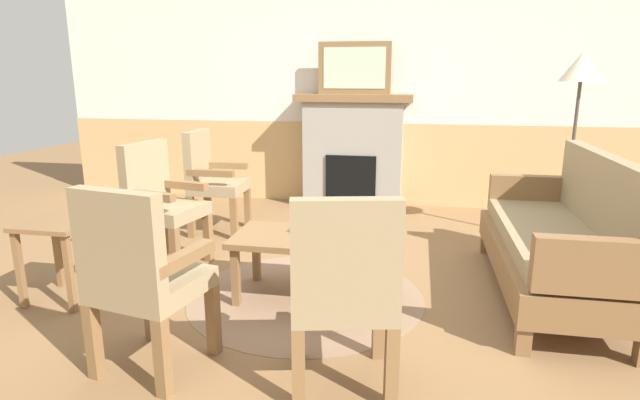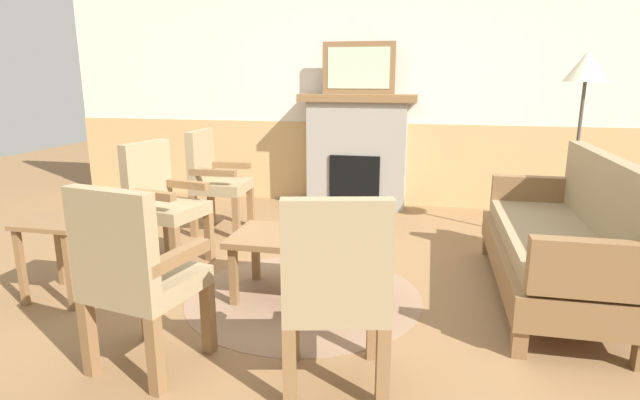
{
  "view_description": "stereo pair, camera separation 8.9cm",
  "coord_description": "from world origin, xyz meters",
  "px_view_note": "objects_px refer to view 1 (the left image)",
  "views": [
    {
      "loc": [
        0.72,
        -3.38,
        1.48
      ],
      "look_at": [
        0.0,
        0.35,
        0.55
      ],
      "focal_mm": 28.64,
      "sensor_mm": 36.0,
      "label": 1
    },
    {
      "loc": [
        0.8,
        -3.36,
        1.48
      ],
      "look_at": [
        0.0,
        0.35,
        0.55
      ],
      "focal_mm": 28.64,
      "sensor_mm": 36.0,
      "label": 2
    }
  ],
  "objects_px": {
    "framed_picture": "(354,68)",
    "armchair_front_center": "(141,273)",
    "book_on_table": "(306,230)",
    "armchair_front_left": "(344,285)",
    "side_table": "(60,238)",
    "fireplace": "(353,150)",
    "couch": "(558,241)",
    "floor_lamp_by_couch": "(581,79)",
    "armchair_near_fireplace": "(211,177)",
    "armchair_by_window_left": "(160,199)",
    "coffee_table": "(305,243)"
  },
  "relations": [
    {
      "from": "armchair_front_left",
      "to": "armchair_by_window_left",
      "type": "bearing_deg",
      "value": 139.89
    },
    {
      "from": "coffee_table",
      "to": "armchair_by_window_left",
      "type": "bearing_deg",
      "value": 162.82
    },
    {
      "from": "couch",
      "to": "armchair_near_fireplace",
      "type": "xyz_separation_m",
      "value": [
        -2.87,
        0.96,
        0.14
      ]
    },
    {
      "from": "armchair_near_fireplace",
      "to": "armchair_by_window_left",
      "type": "xyz_separation_m",
      "value": [
        -0.04,
        -0.92,
        0.0
      ]
    },
    {
      "from": "book_on_table",
      "to": "framed_picture",
      "type": "bearing_deg",
      "value": 89.79
    },
    {
      "from": "armchair_by_window_left",
      "to": "fireplace",
      "type": "bearing_deg",
      "value": 60.25
    },
    {
      "from": "armchair_front_center",
      "to": "fireplace",
      "type": "bearing_deg",
      "value": 80.75
    },
    {
      "from": "book_on_table",
      "to": "armchair_front_left",
      "type": "bearing_deg",
      "value": -68.86
    },
    {
      "from": "fireplace",
      "to": "armchair_front_left",
      "type": "xyz_separation_m",
      "value": [
        0.41,
        -3.56,
        -0.11
      ]
    },
    {
      "from": "framed_picture",
      "to": "armchair_front_center",
      "type": "distance_m",
      "value": 3.79
    },
    {
      "from": "armchair_front_left",
      "to": "side_table",
      "type": "height_order",
      "value": "armchair_front_left"
    },
    {
      "from": "armchair_by_window_left",
      "to": "floor_lamp_by_couch",
      "type": "xyz_separation_m",
      "value": [
        3.28,
        1.19,
        0.91
      ]
    },
    {
      "from": "coffee_table",
      "to": "book_on_table",
      "type": "distance_m",
      "value": 0.11
    },
    {
      "from": "framed_picture",
      "to": "armchair_front_left",
      "type": "distance_m",
      "value": 3.73
    },
    {
      "from": "side_table",
      "to": "armchair_front_left",
      "type": "bearing_deg",
      "value": -18.55
    },
    {
      "from": "armchair_front_left",
      "to": "armchair_front_center",
      "type": "height_order",
      "value": "same"
    },
    {
      "from": "coffee_table",
      "to": "armchair_front_center",
      "type": "height_order",
      "value": "armchair_front_center"
    },
    {
      "from": "armchair_near_fireplace",
      "to": "armchair_by_window_left",
      "type": "distance_m",
      "value": 0.92
    },
    {
      "from": "floor_lamp_by_couch",
      "to": "couch",
      "type": "bearing_deg",
      "value": -106.5
    },
    {
      "from": "coffee_table",
      "to": "armchair_near_fireplace",
      "type": "relative_size",
      "value": 0.98
    },
    {
      "from": "couch",
      "to": "armchair_front_left",
      "type": "xyz_separation_m",
      "value": [
        -1.27,
        -1.35,
        0.14
      ]
    },
    {
      "from": "couch",
      "to": "book_on_table",
      "type": "height_order",
      "value": "couch"
    },
    {
      "from": "armchair_front_center",
      "to": "side_table",
      "type": "relative_size",
      "value": 1.78
    },
    {
      "from": "framed_picture",
      "to": "floor_lamp_by_couch",
      "type": "distance_m",
      "value": 2.27
    },
    {
      "from": "couch",
      "to": "book_on_table",
      "type": "xyz_separation_m",
      "value": [
        -1.69,
        -0.26,
        0.06
      ]
    },
    {
      "from": "armchair_by_window_left",
      "to": "side_table",
      "type": "relative_size",
      "value": 1.78
    },
    {
      "from": "couch",
      "to": "armchair_by_window_left",
      "type": "height_order",
      "value": "same"
    },
    {
      "from": "book_on_table",
      "to": "side_table",
      "type": "relative_size",
      "value": 0.34
    },
    {
      "from": "coffee_table",
      "to": "armchair_by_window_left",
      "type": "xyz_separation_m",
      "value": [
        -1.25,
        0.39,
        0.15
      ]
    },
    {
      "from": "framed_picture",
      "to": "book_on_table",
      "type": "relative_size",
      "value": 4.3
    },
    {
      "from": "armchair_near_fireplace",
      "to": "fireplace",
      "type": "bearing_deg",
      "value": 46.22
    },
    {
      "from": "armchair_near_fireplace",
      "to": "armchair_front_center",
      "type": "bearing_deg",
      "value": -75.45
    },
    {
      "from": "armchair_front_center",
      "to": "armchair_by_window_left",
      "type": "bearing_deg",
      "value": 114.55
    },
    {
      "from": "framed_picture",
      "to": "armchair_front_left",
      "type": "bearing_deg",
      "value": -83.42
    },
    {
      "from": "couch",
      "to": "side_table",
      "type": "distance_m",
      "value": 3.33
    },
    {
      "from": "floor_lamp_by_couch",
      "to": "side_table",
      "type": "bearing_deg",
      "value": -152.21
    },
    {
      "from": "book_on_table",
      "to": "armchair_front_center",
      "type": "height_order",
      "value": "armchair_front_center"
    },
    {
      "from": "framed_picture",
      "to": "couch",
      "type": "bearing_deg",
      "value": -52.83
    },
    {
      "from": "framed_picture",
      "to": "armchair_front_center",
      "type": "relative_size",
      "value": 0.82
    },
    {
      "from": "couch",
      "to": "armchair_front_left",
      "type": "bearing_deg",
      "value": -133.29
    },
    {
      "from": "armchair_by_window_left",
      "to": "armchair_front_left",
      "type": "xyz_separation_m",
      "value": [
        1.65,
        -1.39,
        0.0
      ]
    },
    {
      "from": "armchair_front_left",
      "to": "floor_lamp_by_couch",
      "type": "height_order",
      "value": "floor_lamp_by_couch"
    },
    {
      "from": "floor_lamp_by_couch",
      "to": "armchair_by_window_left",
      "type": "bearing_deg",
      "value": -160.06
    },
    {
      "from": "fireplace",
      "to": "couch",
      "type": "distance_m",
      "value": 2.79
    },
    {
      "from": "book_on_table",
      "to": "armchair_front_left",
      "type": "height_order",
      "value": "armchair_front_left"
    },
    {
      "from": "side_table",
      "to": "floor_lamp_by_couch",
      "type": "bearing_deg",
      "value": 27.79
    },
    {
      "from": "armchair_front_center",
      "to": "floor_lamp_by_couch",
      "type": "relative_size",
      "value": 0.58
    },
    {
      "from": "fireplace",
      "to": "coffee_table",
      "type": "bearing_deg",
      "value": -89.83
    },
    {
      "from": "armchair_front_left",
      "to": "floor_lamp_by_couch",
      "type": "distance_m",
      "value": 3.19
    },
    {
      "from": "framed_picture",
      "to": "floor_lamp_by_couch",
      "type": "bearing_deg",
      "value": -25.56
    }
  ]
}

